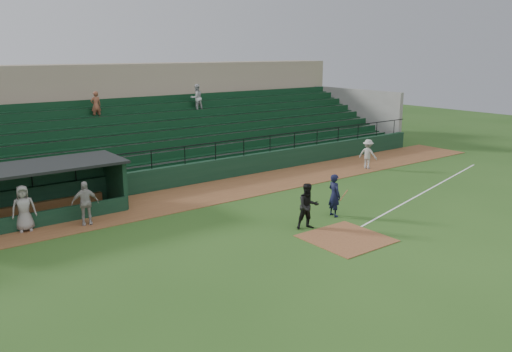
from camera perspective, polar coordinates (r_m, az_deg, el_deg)
ground at (r=21.51m, az=8.08°, el=-6.18°), size 90.00×90.00×0.00m
warning_track at (r=27.45m, az=-3.77°, el=-1.61°), size 40.00×4.00×0.03m
home_plate_dirt at (r=20.86m, az=10.03°, el=-6.86°), size 3.00×3.00×0.03m
foul_line at (r=28.16m, az=17.96°, el=-1.89°), size 17.49×4.44×0.01m
stadium_structure at (r=34.23m, az=-11.66°, el=5.14°), size 38.00×13.08×6.40m
dugout at (r=24.92m, az=-25.01°, el=-1.37°), size 8.90×3.20×2.42m
batter_at_plate at (r=23.25m, az=8.74°, el=-2.13°), size 1.07×0.77×1.96m
umpire at (r=21.46m, az=5.84°, el=-3.39°), size 1.14×1.01×1.96m
runner at (r=33.01m, az=12.39°, el=2.42°), size 1.00×1.34×1.85m
dugout_player_a at (r=23.02m, az=-18.54°, el=-2.86°), size 1.20×0.72×1.91m
dugout_player_b at (r=23.12m, az=-24.52°, el=-3.29°), size 1.02×0.74×1.94m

